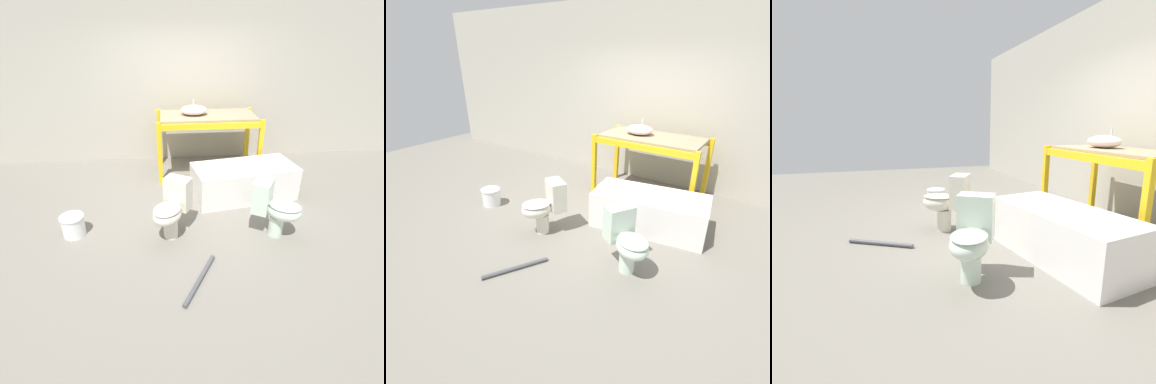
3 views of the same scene
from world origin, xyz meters
TOP-DOWN VIEW (x-y plane):
  - ground_plane at (0.00, 0.00)m, footprint 12.00×12.00m
  - warehouse_wall_rear at (0.00, 1.91)m, footprint 10.80×0.08m
  - shelving_rack at (0.41, 1.16)m, footprint 1.76×0.92m
  - sink_basin at (0.17, 1.17)m, footprint 0.46×0.36m
  - bathtub_main at (0.86, 0.15)m, footprint 1.65×0.94m
  - toilet_near at (-0.29, -0.77)m, footprint 0.59×0.68m
  - toilet_far at (0.99, -0.87)m, footprint 0.68×0.58m
  - bucket_white at (-1.56, -0.65)m, footprint 0.30×0.30m
  - loose_pipe at (-0.03, -1.62)m, footprint 0.42×0.71m

SIDE VIEW (x-z plane):
  - ground_plane at x=0.00m, z-range 0.00..0.00m
  - loose_pipe at x=-0.03m, z-range 0.00..0.05m
  - bucket_white at x=-1.56m, z-range 0.01..0.29m
  - bathtub_main at x=0.86m, z-range 0.04..0.56m
  - toilet_near at x=-0.29m, z-range 0.04..0.78m
  - toilet_far at x=0.99m, z-range 0.04..0.78m
  - shelving_rack at x=0.41m, z-range 0.37..1.43m
  - sink_basin at x=0.17m, z-range 1.02..1.26m
  - warehouse_wall_rear at x=0.00m, z-range 0.00..3.20m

